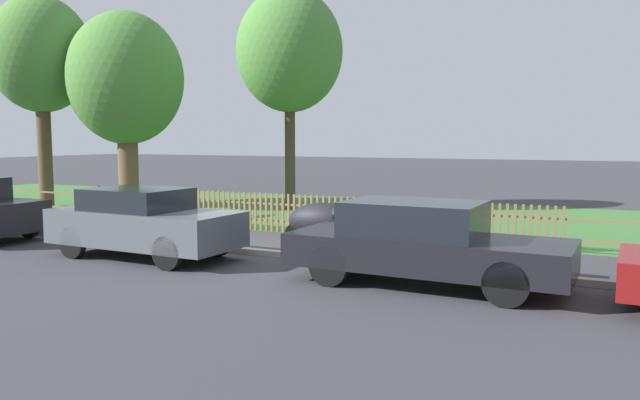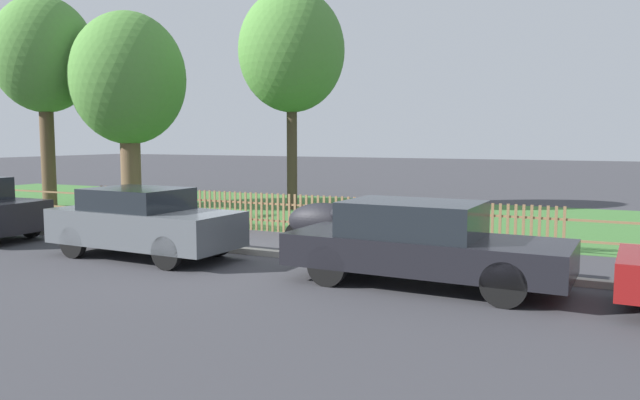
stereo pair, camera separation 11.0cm
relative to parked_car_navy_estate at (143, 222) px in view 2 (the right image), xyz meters
name	(u,v)px [view 2 (the right image)]	position (x,y,z in m)	size (l,w,h in m)	color
ground_plane	(224,253)	(1.19, 1.11, -0.72)	(120.00, 120.00, 0.00)	#38383D
kerb_stone	(227,249)	(1.19, 1.21, -0.66)	(40.33, 0.20, 0.12)	#9E998E
grass_strip	(360,213)	(1.19, 8.69, -0.72)	(40.33, 9.12, 0.01)	#3D7033
park_fence	(292,214)	(1.19, 4.14, -0.22)	(40.33, 0.05, 1.00)	olive
parked_car_navy_estate	(143,222)	(0.00, 0.00, 0.00)	(4.02, 1.79, 1.40)	#51565B
parked_car_red_compact	(421,243)	(5.78, 0.09, -0.01)	(4.59, 1.81, 1.38)	black
covered_motorcycle	(327,222)	(3.15, 2.06, -0.07)	(1.91, 0.89, 1.06)	black
tree_nearest_kerb	(44,56)	(-9.35, 5.74, 4.48)	(3.45, 3.45, 7.24)	brown
tree_behind_motorcycle	(128,80)	(-6.40, 6.61, 3.62)	(3.85, 3.85, 6.62)	brown
tree_mid_park	(292,52)	(-1.34, 8.80, 4.53)	(3.53, 3.53, 7.31)	#473828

